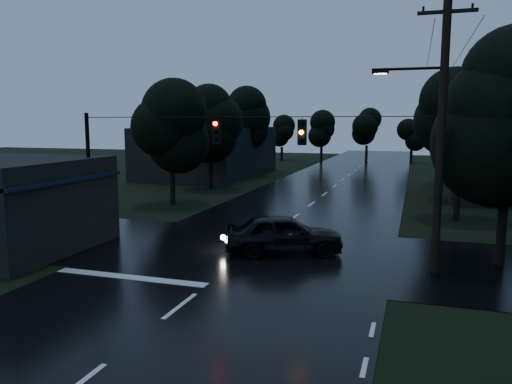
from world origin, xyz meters
The scene contains 15 objects.
main_road centered at (0.00, 30.00, 0.00)m, with size 12.00×120.00×0.02m, color black.
cross_street centered at (0.00, 12.00, 0.00)m, with size 60.00×9.00×0.02m, color black.
building_far_left centered at (-14.00, 40.00, 2.50)m, with size 10.00×16.00×5.00m, color black.
utility_pole_main centered at (7.41, 11.00, 5.26)m, with size 3.50×0.30×10.00m.
utility_pole_far centered at (8.30, 28.00, 3.88)m, with size 2.00×0.30×7.50m.
anchor_pole_left centered at (-7.50, 11.00, 3.00)m, with size 0.18×0.18×6.00m, color black.
span_signals centered at (0.56, 10.99, 5.24)m, with size 15.00×0.37×1.12m.
tree_corner_near centered at (10.00, 13.00, 5.99)m, with size 4.48×4.48×9.44m.
tree_left_a centered at (-9.00, 22.00, 5.24)m, with size 3.92×3.92×8.26m.
tree_left_b centered at (-9.60, 30.00, 5.62)m, with size 4.20×4.20×8.85m.
tree_left_c centered at (-10.20, 40.00, 5.99)m, with size 4.48×4.48×9.44m.
tree_right_a centered at (9.00, 22.00, 5.62)m, with size 4.20×4.20×8.85m.
tree_right_b centered at (9.60, 30.00, 5.99)m, with size 4.48×4.48×9.44m.
tree_right_c centered at (10.20, 40.00, 6.37)m, with size 4.76×4.76×10.03m.
car centered at (1.43, 11.98, 0.86)m, with size 2.02×5.02×1.71m, color black.
Camera 1 is at (6.69, -8.19, 5.62)m, focal length 35.00 mm.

